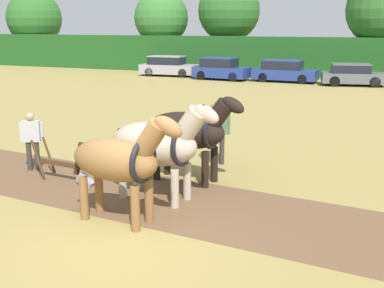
{
  "coord_description": "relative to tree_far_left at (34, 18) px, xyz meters",
  "views": [
    {
      "loc": [
        4.3,
        -7.13,
        3.86
      ],
      "look_at": [
        0.0,
        3.14,
        1.1
      ],
      "focal_mm": 45.0,
      "sensor_mm": 36.0,
      "label": 1
    }
  ],
  "objects": [
    {
      "name": "tree_far_left",
      "position": [
        0.0,
        0.0,
        0.0
      ],
      "size": [
        5.49,
        5.49,
        7.25
      ],
      "color": "#4C3823",
      "rests_on": "ground"
    },
    {
      "name": "tree_center",
      "position": [
        32.91,
        -0.81,
        0.45
      ],
      "size": [
        5.22,
        5.22,
        7.57
      ],
      "color": "brown",
      "rests_on": "ground"
    },
    {
      "name": "hedgerow",
      "position": [
        29.91,
        -2.51,
        -3.01
      ],
      "size": [
        75.87,
        1.63,
        2.97
      ],
      "primitive_type": "cube",
      "color": "#1E511E",
      "rests_on": "ground"
    },
    {
      "name": "tree_center_left",
      "position": [
        20.63,
        0.34,
        0.54
      ],
      "size": [
        5.3,
        5.3,
        7.7
      ],
      "color": "#4C3823",
      "rests_on": "ground"
    },
    {
      "name": "plowed_furrow_strip",
      "position": [
        25.9,
        -30.68,
        -4.49
      ],
      "size": [
        23.66,
        4.98,
        0.01
      ],
      "primitive_type": "cube",
      "rotation": [
        0.0,
        0.0,
        -0.08
      ],
      "color": "brown",
      "rests_on": "ground"
    },
    {
      "name": "parked_car_left",
      "position": [
        22.59,
        -7.13,
        -3.74
      ],
      "size": [
        4.14,
        2.13,
        1.58
      ],
      "rotation": [
        0.0,
        0.0,
        -0.09
      ],
      "color": "navy",
      "rests_on": "ground"
    },
    {
      "name": "draft_horse_lead_right",
      "position": [
        29.52,
        -30.98,
        -3.19
      ],
      "size": [
        2.79,
        1.21,
        2.34
      ],
      "rotation": [
        0.0,
        0.0,
        -0.08
      ],
      "color": "#B2A38E",
      "rests_on": "ground"
    },
    {
      "name": "farmer_at_plow",
      "position": [
        25.34,
        -30.28,
        -3.58
      ],
      "size": [
        0.59,
        0.39,
        1.59
      ],
      "rotation": [
        0.0,
        0.0,
        -1.1
      ],
      "color": "#38332D",
      "rests_on": "ground"
    },
    {
      "name": "draft_horse_trail_left",
      "position": [
        29.64,
        -29.53,
        -3.18
      ],
      "size": [
        2.77,
        1.14,
        2.32
      ],
      "rotation": [
        0.0,
        0.0,
        -0.08
      ],
      "color": "black",
      "rests_on": "ground"
    },
    {
      "name": "draft_horse_lead_left",
      "position": [
        29.4,
        -32.44,
        -3.21
      ],
      "size": [
        2.64,
        1.04,
        2.34
      ],
      "rotation": [
        0.0,
        0.0,
        -0.08
      ],
      "color": "brown",
      "rests_on": "ground"
    },
    {
      "name": "ground_plane",
      "position": [
        29.91,
        -33.11,
        -4.5
      ],
      "size": [
        240.0,
        240.0,
        0.0
      ],
      "primitive_type": "plane",
      "color": "#998447"
    },
    {
      "name": "tree_left",
      "position": [
        14.56,
        -0.44,
        -0.04
      ],
      "size": [
        4.82,
        4.82,
        6.89
      ],
      "color": "brown",
      "rests_on": "ground"
    },
    {
      "name": "farmer_beside_team",
      "position": [
        29.8,
        -27.81,
        -3.44
      ],
      "size": [
        0.59,
        0.45,
        1.79
      ],
      "rotation": [
        0.0,
        0.0,
        -0.99
      ],
      "color": "#38332D",
      "rests_on": "ground"
    },
    {
      "name": "parked_car_far_left",
      "position": [
        18.01,
        -6.31,
        -3.76
      ],
      "size": [
        4.55,
        2.04,
        1.54
      ],
      "rotation": [
        0.0,
        0.0,
        0.07
      ],
      "color": "#9E9EA8",
      "rests_on": "ground"
    },
    {
      "name": "plow",
      "position": [
        26.89,
        -30.76,
        -4.17
      ],
      "size": [
        1.82,
        0.49,
        1.13
      ],
      "rotation": [
        0.0,
        0.0,
        -0.08
      ],
      "color": "#4C331E",
      "rests_on": "ground"
    },
    {
      "name": "parked_car_center_left",
      "position": [
        27.14,
        -6.78,
        -3.77
      ],
      "size": [
        4.47,
        1.9,
        1.51
      ],
      "rotation": [
        0.0,
        0.0,
        -0.04
      ],
      "color": "navy",
      "rests_on": "ground"
    },
    {
      "name": "parked_car_center",
      "position": [
        31.69,
        -7.13,
        -3.81
      ],
      "size": [
        4.26,
        2.62,
        1.42
      ],
      "rotation": [
        0.0,
        0.0,
        0.21
      ],
      "color": "#565B66",
      "rests_on": "ground"
    }
  ]
}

